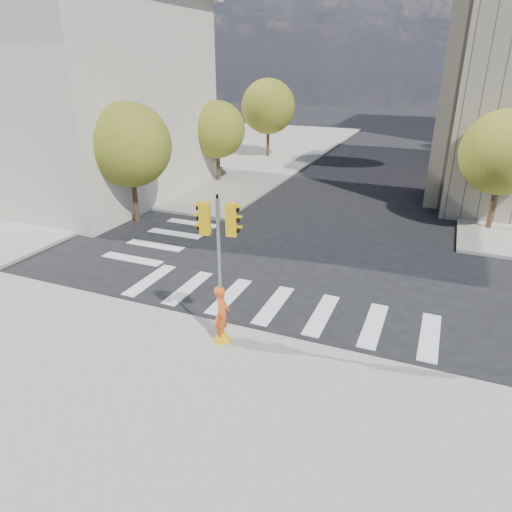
# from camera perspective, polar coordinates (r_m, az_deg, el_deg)

# --- Properties ---
(ground) EXTENTS (160.00, 160.00, 0.00)m
(ground) POSITION_cam_1_polar(r_m,az_deg,el_deg) (18.44, 4.72, -3.40)
(ground) COLOR black
(ground) RESTS_ON ground
(sidewalk_near) EXTENTS (30.00, 14.00, 0.15)m
(sidewalk_near) POSITION_cam_1_polar(r_m,az_deg,el_deg) (10.63, -16.89, -28.06)
(sidewalk_near) COLOR gray
(sidewalk_near) RESTS_ON ground
(sidewalk_far_left) EXTENTS (28.00, 40.00, 0.15)m
(sidewalk_far_left) POSITION_cam_1_polar(r_m,az_deg,el_deg) (49.32, -8.28, 13.37)
(sidewalk_far_left) COLOR gray
(sidewalk_far_left) RESTS_ON ground
(classical_building) EXTENTS (19.00, 15.00, 12.70)m
(classical_building) POSITION_cam_1_polar(r_m,az_deg,el_deg) (34.50, -25.00, 18.16)
(classical_building) COLOR beige
(classical_building) RESTS_ON ground
(tree_lw_near) EXTENTS (4.40, 4.40, 6.41)m
(tree_lw_near) POSITION_cam_1_polar(r_m,az_deg,el_deg) (25.40, -15.55, 13.22)
(tree_lw_near) COLOR #382616
(tree_lw_near) RESTS_ON ground
(tree_lw_mid) EXTENTS (4.00, 4.00, 5.77)m
(tree_lw_mid) POSITION_cam_1_polar(r_m,az_deg,el_deg) (33.82, -4.88, 15.46)
(tree_lw_mid) COLOR #382616
(tree_lw_mid) RESTS_ON ground
(tree_lw_far) EXTENTS (4.80, 4.80, 6.95)m
(tree_lw_far) POSITION_cam_1_polar(r_m,az_deg,el_deg) (42.81, 1.53, 18.17)
(tree_lw_far) COLOR #382616
(tree_lw_far) RESTS_ON ground
(tree_re_near) EXTENTS (4.20, 4.20, 6.16)m
(tree_re_near) POSITION_cam_1_polar(r_m,az_deg,el_deg) (26.22, 28.56, 11.26)
(tree_re_near) COLOR #382616
(tree_re_near) RESTS_ON ground
(tree_re_mid) EXTENTS (4.60, 4.60, 6.66)m
(tree_re_mid) POSITION_cam_1_polar(r_m,az_deg,el_deg) (38.04, 27.39, 14.83)
(tree_re_mid) COLOR #382616
(tree_re_mid) RESTS_ON ground
(tree_re_far) EXTENTS (4.00, 4.00, 5.88)m
(tree_re_far) POSITION_cam_1_polar(r_m,az_deg,el_deg) (50.01, 26.60, 15.81)
(tree_re_far) COLOR #382616
(tree_re_far) RESTS_ON ground
(lamp_near) EXTENTS (0.35, 0.18, 8.11)m
(lamp_near) POSITION_cam_1_polar(r_m,az_deg,el_deg) (30.14, 29.19, 13.38)
(lamp_near) COLOR black
(lamp_near) RESTS_ON sidewalk_far_right
(lamp_far) EXTENTS (0.35, 0.18, 8.11)m
(lamp_far) POSITION_cam_1_polar(r_m,az_deg,el_deg) (44.02, 27.72, 15.87)
(lamp_far) COLOR black
(lamp_far) RESTS_ON sidewalk_far_right
(traffic_signal) EXTENTS (1.08, 0.56, 4.71)m
(traffic_signal) POSITION_cam_1_polar(r_m,az_deg,el_deg) (13.59, -4.50, -3.40)
(traffic_signal) COLOR #DEA50B
(traffic_signal) RESTS_ON sidewalk_near
(photographer) EXTENTS (0.66, 0.80, 1.87)m
(photographer) POSITION_cam_1_polar(r_m,az_deg,el_deg) (14.13, -4.29, -7.20)
(photographer) COLOR #F15616
(photographer) RESTS_ON sidewalk_near
(planter_wall) EXTENTS (6.01, 0.88, 0.50)m
(planter_wall) POSITION_cam_1_polar(r_m,az_deg,el_deg) (28.15, -21.70, 5.34)
(planter_wall) COLOR silver
(planter_wall) RESTS_ON sidewalk_left_near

